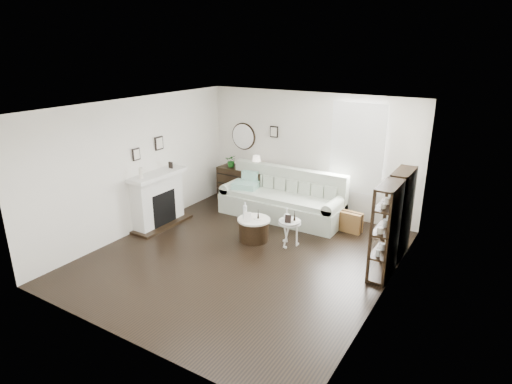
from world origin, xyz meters
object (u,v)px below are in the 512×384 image
Objects in this scene: dresser at (244,185)px; pedestal_table at (290,223)px; sofa at (283,201)px; drum_table at (254,229)px.

pedestal_table is at bearing -37.87° from dresser.
sofa is 1.34m from dresser.
dresser is (-1.28, 0.39, 0.06)m from sofa.
dresser reaches higher than pedestal_table.
dresser is 2.25m from drum_table.
drum_table is at bearing -51.94° from dresser.
dresser is 2.65m from pedestal_table.
sofa is at bearing 123.09° from pedestal_table.
sofa is 1.49m from pedestal_table.
pedestal_table is (2.09, -1.63, 0.05)m from dresser.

